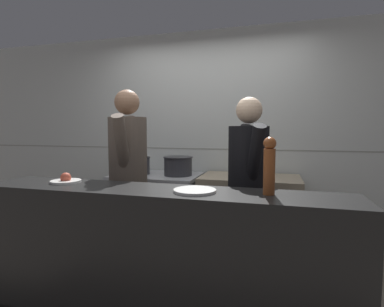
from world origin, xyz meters
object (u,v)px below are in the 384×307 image
object	(u,v)px
stock_pot	(139,165)
plated_dish_appetiser	(195,191)
sauce_pot	(178,166)
pepper_mill	(269,165)
chefs_knife	(246,178)
plated_dish_main	(66,180)
mixing_bowl_steel	(257,173)
chef_sous	(248,185)
oven_range	(157,210)
chef_head_cook	(128,173)

from	to	relation	value
stock_pot	plated_dish_appetiser	xyz separation A→B (m)	(1.07, -1.38, 0.03)
sauce_pot	pepper_mill	bearing A→B (deg)	-52.11
chefs_knife	plated_dish_main	size ratio (longest dim) A/B	1.54
mixing_bowl_steel	chef_sous	distance (m)	0.73
oven_range	chefs_knife	distance (m)	1.16
chefs_knife	chef_head_cook	distance (m)	1.21
chefs_knife	stock_pot	bearing A→B (deg)	175.13
plated_dish_appetiser	pepper_mill	xyz separation A→B (m)	(0.47, 0.05, 0.18)
chefs_knife	oven_range	bearing A→B (deg)	172.60
chefs_knife	sauce_pot	bearing A→B (deg)	170.92
stock_pot	chef_sous	xyz separation A→B (m)	(1.35, -0.70, -0.04)
chef_sous	mixing_bowl_steel	bearing A→B (deg)	68.42
oven_range	chefs_knife	bearing A→B (deg)	-7.40
chefs_knife	plated_dish_appetiser	xyz separation A→B (m)	(-0.22, -1.27, 0.11)
oven_range	chef_sous	size ratio (longest dim) A/B	0.60
oven_range	chef_sous	distance (m)	1.43
sauce_pot	chef_head_cook	size ratio (longest dim) A/B	0.19
mixing_bowl_steel	chefs_knife	size ratio (longest dim) A/B	0.60
stock_pot	mixing_bowl_steel	bearing A→B (deg)	1.35
chef_head_cook	chefs_knife	bearing A→B (deg)	15.15
oven_range	chef_head_cook	world-z (taller)	chef_head_cook
pepper_mill	oven_range	bearing A→B (deg)	134.05
sauce_pot	mixing_bowl_steel	xyz separation A→B (m)	(0.89, 0.02, -0.05)
stock_pot	plated_dish_main	world-z (taller)	same
plated_dish_main	chef_head_cook	distance (m)	0.66
chef_head_cook	pepper_mill	bearing A→B (deg)	-39.60
stock_pot	plated_dish_appetiser	distance (m)	1.75
chef_sous	plated_dish_appetiser	bearing A→B (deg)	-132.13
oven_range	pepper_mill	size ratio (longest dim) A/B	2.77
plated_dish_main	plated_dish_appetiser	bearing A→B (deg)	-3.59
sauce_pot	pepper_mill	xyz separation A→B (m)	(1.05, -1.35, 0.20)
plated_dish_appetiser	chef_sous	world-z (taller)	chef_sous
sauce_pot	chef_head_cook	world-z (taller)	chef_head_cook
mixing_bowl_steel	sauce_pot	bearing A→B (deg)	-179.03
sauce_pot	plated_dish_main	bearing A→B (deg)	-109.31
chef_head_cook	plated_dish_main	bearing A→B (deg)	-121.89
plated_dish_appetiser	chef_sous	size ratio (longest dim) A/B	0.17
chef_sous	chef_head_cook	bearing A→B (deg)	160.17
stock_pot	chefs_knife	xyz separation A→B (m)	(1.29, -0.11, -0.08)
mixing_bowl_steel	plated_dish_main	distance (m)	1.91
stock_pot	chef_head_cook	xyz separation A→B (m)	(0.23, -0.69, 0.01)
pepper_mill	plated_dish_main	bearing A→B (deg)	179.49
sauce_pot	mixing_bowl_steel	bearing A→B (deg)	0.97
pepper_mill	chef_sous	bearing A→B (deg)	106.29
sauce_pot	plated_dish_main	size ratio (longest dim) A/B	1.51
stock_pot	plated_dish_appetiser	size ratio (longest dim) A/B	1.00
stock_pot	sauce_pot	size ratio (longest dim) A/B	0.82
plated_dish_appetiser	oven_range	bearing A→B (deg)	120.93
oven_range	chef_head_cook	xyz separation A→B (m)	(0.00, -0.72, 0.55)
pepper_mill	chef_head_cook	distance (m)	1.47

